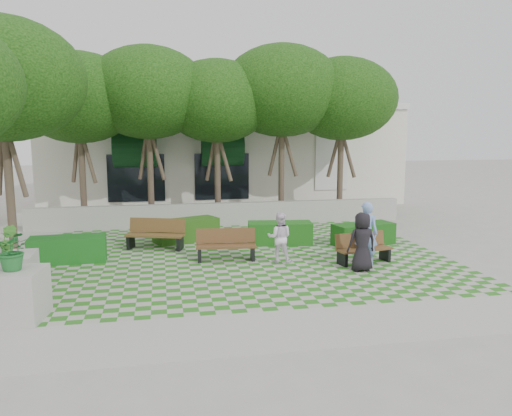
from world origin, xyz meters
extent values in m
plane|color=gray|center=(0.00, 0.00, 0.00)|extent=(90.00, 90.00, 0.00)
plane|color=#2B721E|center=(0.00, 1.00, 0.01)|extent=(12.00, 12.00, 0.00)
cube|color=#9E9B93|center=(0.00, -4.70, 0.01)|extent=(16.00, 2.00, 0.01)
cube|color=#9E9B93|center=(0.00, 6.20, 0.45)|extent=(15.00, 0.36, 0.90)
cube|color=brown|center=(3.31, -0.40, 0.41)|extent=(1.71, 0.81, 0.05)
cube|color=brown|center=(3.26, -0.16, 0.66)|extent=(1.63, 0.44, 0.41)
cube|color=black|center=(2.59, -0.54, 0.20)|extent=(0.18, 0.46, 0.40)
cube|color=black|center=(4.02, -0.25, 0.20)|extent=(0.18, 0.46, 0.40)
cube|color=#50331B|center=(-0.56, 0.62, 0.44)|extent=(1.79, 0.69, 0.06)
cube|color=#50331B|center=(-0.54, 0.87, 0.70)|extent=(1.75, 0.29, 0.44)
cube|color=black|center=(-1.33, 0.69, 0.21)|extent=(0.14, 0.49, 0.43)
cube|color=black|center=(0.21, 0.55, 0.21)|extent=(0.14, 0.49, 0.43)
cube|color=brown|center=(-2.62, 2.46, 0.46)|extent=(1.93, 1.10, 0.06)
cube|color=brown|center=(-2.53, 2.72, 0.74)|extent=(1.80, 0.69, 0.46)
cube|color=black|center=(-3.40, 2.71, 0.23)|extent=(0.25, 0.52, 0.45)
cube|color=black|center=(-1.84, 2.21, 0.23)|extent=(0.25, 0.52, 0.45)
cube|color=#144612|center=(4.21, 1.81, 0.36)|extent=(2.19, 1.27, 0.72)
cube|color=#175015|center=(1.50, 2.46, 0.37)|extent=(2.21, 1.13, 0.74)
cube|color=#214A13|center=(-1.57, 3.50, 0.38)|extent=(2.35, 1.68, 0.76)
cube|color=#144D19|center=(-5.09, 1.36, 0.37)|extent=(2.18, 0.99, 0.75)
cube|color=#9E9B93|center=(-5.30, -3.19, 0.52)|extent=(1.16, 1.16, 1.04)
imported|color=#20672A|center=(-5.30, -3.19, 1.44)|extent=(0.80, 0.72, 0.81)
cube|color=#9E9B93|center=(-5.77, -1.82, 0.52)|extent=(1.07, 1.07, 1.04)
imported|color=#3F892B|center=(-5.77, -1.82, 1.38)|extent=(0.39, 0.32, 0.69)
imported|color=#7E9FE6|center=(3.29, -0.52, 0.90)|extent=(0.78, 0.67, 1.81)
imported|color=black|center=(2.91, -1.15, 0.81)|extent=(0.82, 0.55, 1.62)
imported|color=white|center=(0.93, 0.16, 0.73)|extent=(0.84, 0.73, 1.46)
cylinder|color=#47382B|center=(-5.50, 7.60, 1.82)|extent=(0.26, 0.26, 3.64)
ellipsoid|color=#1E4C11|center=(-5.50, 7.60, 5.07)|extent=(4.80, 4.80, 3.60)
cylinder|color=#47382B|center=(-2.80, 7.60, 1.90)|extent=(0.26, 0.26, 3.81)
ellipsoid|color=#1E4C11|center=(-2.80, 7.60, 5.30)|extent=(5.00, 5.00, 3.75)
cylinder|color=#47382B|center=(0.00, 7.60, 1.79)|extent=(0.26, 0.26, 3.58)
ellipsoid|color=#1E4C11|center=(0.00, 7.60, 4.99)|extent=(4.60, 4.60, 3.45)
cylinder|color=#47382B|center=(2.80, 7.60, 1.96)|extent=(0.26, 0.26, 3.92)
ellipsoid|color=#1E4C11|center=(2.80, 7.60, 5.46)|extent=(5.20, 5.20, 3.90)
cylinder|color=#47382B|center=(5.50, 7.60, 1.85)|extent=(0.26, 0.26, 3.70)
ellipsoid|color=#1E4C11|center=(5.50, 7.60, 5.15)|extent=(4.80, 4.80, 3.60)
cylinder|color=#47382B|center=(-7.00, 3.00, 1.90)|extent=(0.26, 0.26, 3.81)
ellipsoid|color=#1E4C11|center=(-7.00, 3.00, 5.30)|extent=(5.00, 5.00, 3.75)
cube|color=silver|center=(1.00, 14.20, 2.50)|extent=(18.00, 8.00, 5.00)
cube|color=white|center=(1.00, 10.20, 5.00)|extent=(18.00, 0.30, 0.30)
cube|color=black|center=(6.00, 10.18, 2.20)|extent=(1.40, 0.10, 2.40)
cylinder|color=#103B18|center=(-3.50, 10.18, 3.00)|extent=(3.00, 1.80, 1.80)
cube|color=black|center=(-3.50, 10.18, 1.60)|extent=(2.60, 0.08, 2.20)
cylinder|color=#103B18|center=(0.50, 10.18, 3.00)|extent=(3.00, 1.80, 1.80)
cube|color=black|center=(0.50, 10.18, 1.60)|extent=(2.60, 0.08, 2.20)
camera|label=1|loc=(-2.38, -13.53, 3.78)|focal=35.00mm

